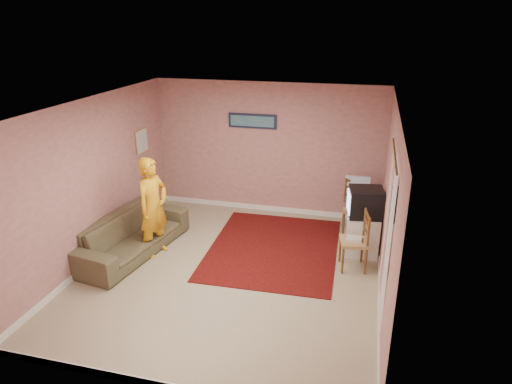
% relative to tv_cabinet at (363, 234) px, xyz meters
% --- Properties ---
extents(ground, '(5.00, 5.00, 0.00)m').
position_rel_tv_cabinet_xyz_m(ground, '(-1.95, -1.14, -0.34)').
color(ground, tan).
rests_on(ground, ground).
extents(wall_back, '(4.50, 0.02, 2.60)m').
position_rel_tv_cabinet_xyz_m(wall_back, '(-1.95, 1.36, 0.96)').
color(wall_back, tan).
rests_on(wall_back, ground).
extents(wall_front, '(4.50, 0.02, 2.60)m').
position_rel_tv_cabinet_xyz_m(wall_front, '(-1.95, -3.64, 0.96)').
color(wall_front, tan).
rests_on(wall_front, ground).
extents(wall_left, '(0.02, 5.00, 2.60)m').
position_rel_tv_cabinet_xyz_m(wall_left, '(-4.20, -1.14, 0.96)').
color(wall_left, tan).
rests_on(wall_left, ground).
extents(wall_right, '(0.02, 5.00, 2.60)m').
position_rel_tv_cabinet_xyz_m(wall_right, '(0.30, -1.14, 0.96)').
color(wall_right, tan).
rests_on(wall_right, ground).
extents(ceiling, '(4.50, 5.00, 0.02)m').
position_rel_tv_cabinet_xyz_m(ceiling, '(-1.95, -1.14, 2.26)').
color(ceiling, white).
rests_on(ceiling, wall_back).
extents(baseboard_back, '(4.50, 0.02, 0.10)m').
position_rel_tv_cabinet_xyz_m(baseboard_back, '(-1.95, 1.35, -0.29)').
color(baseboard_back, silver).
rests_on(baseboard_back, ground).
extents(baseboard_left, '(0.02, 5.00, 0.10)m').
position_rel_tv_cabinet_xyz_m(baseboard_left, '(-4.19, -1.14, -0.29)').
color(baseboard_left, silver).
rests_on(baseboard_left, ground).
extents(baseboard_right, '(0.02, 5.00, 0.10)m').
position_rel_tv_cabinet_xyz_m(baseboard_right, '(0.29, -1.14, -0.29)').
color(baseboard_right, silver).
rests_on(baseboard_right, ground).
extents(window, '(0.01, 1.10, 1.50)m').
position_rel_tv_cabinet_xyz_m(window, '(0.29, -2.04, 1.11)').
color(window, black).
rests_on(window, wall_right).
extents(curtain_sheer, '(0.01, 0.75, 2.10)m').
position_rel_tv_cabinet_xyz_m(curtain_sheer, '(0.28, -2.19, 0.91)').
color(curtain_sheer, silver).
rests_on(curtain_sheer, wall_right).
extents(curtain_floral, '(0.01, 0.35, 2.10)m').
position_rel_tv_cabinet_xyz_m(curtain_floral, '(0.26, -1.49, 0.91)').
color(curtain_floral, beige).
rests_on(curtain_floral, wall_right).
extents(curtain_rod, '(0.02, 1.40, 0.02)m').
position_rel_tv_cabinet_xyz_m(curtain_rod, '(0.25, -2.04, 1.98)').
color(curtain_rod, brown).
rests_on(curtain_rod, wall_right).
extents(picture_back, '(0.95, 0.04, 0.28)m').
position_rel_tv_cabinet_xyz_m(picture_back, '(-2.25, 1.33, 1.51)').
color(picture_back, '#141937').
rests_on(picture_back, wall_back).
extents(picture_left, '(0.04, 0.38, 0.42)m').
position_rel_tv_cabinet_xyz_m(picture_left, '(-4.17, 0.46, 1.21)').
color(picture_left, beige).
rests_on(picture_left, wall_left).
extents(area_rug, '(2.22, 2.74, 0.01)m').
position_rel_tv_cabinet_xyz_m(area_rug, '(-1.47, -0.24, -0.33)').
color(area_rug, black).
rests_on(area_rug, ground).
extents(tv_cabinet, '(0.54, 0.49, 0.68)m').
position_rel_tv_cabinet_xyz_m(tv_cabinet, '(0.00, 0.00, 0.00)').
color(tv_cabinet, silver).
rests_on(tv_cabinet, ground).
extents(crt_tv, '(0.61, 0.56, 0.47)m').
position_rel_tv_cabinet_xyz_m(crt_tv, '(-0.01, -0.00, 0.57)').
color(crt_tv, black).
rests_on(crt_tv, tv_cabinet).
extents(chair_a, '(0.48, 0.46, 0.54)m').
position_rel_tv_cabinet_xyz_m(chair_a, '(-0.17, 0.74, 0.26)').
color(chair_a, '#A58150').
rests_on(chair_a, ground).
extents(dvd_player, '(0.45, 0.37, 0.07)m').
position_rel_tv_cabinet_xyz_m(dvd_player, '(-0.17, 0.74, 0.20)').
color(dvd_player, silver).
rests_on(dvd_player, chair_a).
extents(blue_throw, '(0.45, 0.06, 0.47)m').
position_rel_tv_cabinet_xyz_m(blue_throw, '(-0.17, 0.93, 0.46)').
color(blue_throw, '#97C8F8').
rests_on(blue_throw, chair_a).
extents(chair_b, '(0.48, 0.50, 0.52)m').
position_rel_tv_cabinet_xyz_m(chair_b, '(-0.13, -0.55, 0.24)').
color(chair_b, '#A58150').
rests_on(chair_b, ground).
extents(game_console, '(0.23, 0.17, 0.05)m').
position_rel_tv_cabinet_xyz_m(game_console, '(-0.13, -0.55, 0.17)').
color(game_console, silver).
rests_on(game_console, chair_b).
extents(sofa, '(1.22, 2.34, 0.65)m').
position_rel_tv_cabinet_xyz_m(sofa, '(-3.75, -0.94, -0.01)').
color(sofa, brown).
rests_on(sofa, ground).
extents(person, '(0.56, 0.70, 1.67)m').
position_rel_tv_cabinet_xyz_m(person, '(-3.35, -0.85, 0.49)').
color(person, orange).
rests_on(person, ground).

